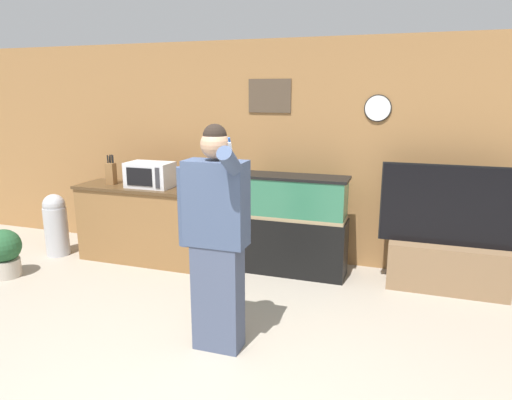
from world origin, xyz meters
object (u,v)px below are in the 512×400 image
object	(u,v)px
microwave	(150,175)
aquarium_on_stand	(293,225)
counter_island	(148,224)
knife_block	(111,173)
person_standing	(216,237)
tv_on_stand	(448,254)
potted_plant	(4,252)
trash_bin	(56,224)

from	to	relation	value
microwave	aquarium_on_stand	xyz separation A→B (m)	(1.68, 0.19, -0.51)
counter_island	knife_block	bearing A→B (deg)	-179.58
counter_island	microwave	xyz separation A→B (m)	(0.07, -0.01, 0.60)
microwave	person_standing	world-z (taller)	person_standing
tv_on_stand	potted_plant	bearing A→B (deg)	-165.68
knife_block	potted_plant	distance (m)	1.45
microwave	tv_on_stand	size ratio (longest dim) A/B	0.38
trash_bin	counter_island	bearing A→B (deg)	8.97
microwave	tv_on_stand	xyz separation A→B (m)	(3.30, 0.24, -0.68)
counter_island	trash_bin	world-z (taller)	counter_island
microwave	person_standing	bearing A→B (deg)	-45.76
aquarium_on_stand	potted_plant	bearing A→B (deg)	-159.38
trash_bin	microwave	bearing A→B (deg)	7.92
knife_block	potted_plant	size ratio (longest dim) A/B	0.66
tv_on_stand	aquarium_on_stand	bearing A→B (deg)	-178.17
microwave	person_standing	distance (m)	2.14
counter_island	tv_on_stand	xyz separation A→B (m)	(3.37, 0.23, -0.08)
tv_on_stand	counter_island	bearing A→B (deg)	-176.17
trash_bin	tv_on_stand	bearing A→B (deg)	5.19
person_standing	potted_plant	xyz separation A→B (m)	(-2.80, 0.59, -0.64)
aquarium_on_stand	trash_bin	distance (m)	2.98
tv_on_stand	trash_bin	world-z (taller)	tv_on_stand
aquarium_on_stand	tv_on_stand	world-z (taller)	tv_on_stand
counter_island	aquarium_on_stand	size ratio (longest dim) A/B	1.45
potted_plant	trash_bin	distance (m)	0.77
tv_on_stand	person_standing	distance (m)	2.59
tv_on_stand	microwave	bearing A→B (deg)	-175.87
tv_on_stand	person_standing	xyz separation A→B (m)	(-1.81, -1.77, 0.54)
microwave	potted_plant	distance (m)	1.79
counter_island	person_standing	distance (m)	2.24
microwave	knife_block	bearing A→B (deg)	179.06
counter_island	potted_plant	world-z (taller)	counter_island
knife_block	person_standing	world-z (taller)	person_standing
trash_bin	aquarium_on_stand	bearing A→B (deg)	7.03
person_standing	tv_on_stand	bearing A→B (deg)	44.27
knife_block	potted_plant	world-z (taller)	knife_block
tv_on_stand	person_standing	size ratio (longest dim) A/B	0.79
counter_island	knife_block	world-z (taller)	knife_block
counter_island	microwave	distance (m)	0.61
potted_plant	knife_block	bearing A→B (deg)	50.84
aquarium_on_stand	tv_on_stand	distance (m)	1.63
counter_island	aquarium_on_stand	world-z (taller)	aquarium_on_stand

